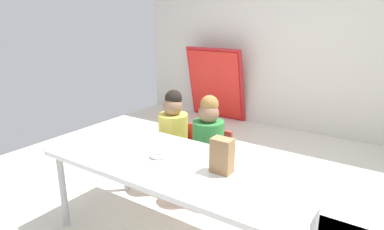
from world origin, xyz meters
TOP-DOWN VIEW (x-y plane):
  - ground_plane at (-0.00, 0.00)m, footprint 5.26×4.44m
  - back_wall at (0.00, 2.22)m, footprint 5.26×0.10m
  - craft_table at (-0.05, -0.68)m, footprint 1.82×0.77m
  - seated_child_near_camera at (-0.55, -0.07)m, footprint 0.32×0.32m
  - seated_child_middle_seat at (-0.19, -0.07)m, footprint 0.32×0.32m
  - folded_activity_table at (-1.35, 2.02)m, footprint 0.90×0.29m
  - paper_bag_brown at (0.26, -0.66)m, footprint 0.13×0.09m
  - paper_plate_near_edge at (-0.20, -0.71)m, footprint 0.18×0.18m
  - paper_plate_center_table at (-0.01, -0.86)m, footprint 0.18×0.18m
  - donut_powdered_on_plate at (-0.20, -0.71)m, footprint 0.12×0.12m

SIDE VIEW (x-z plane):
  - ground_plane at x=0.00m, z-range -0.02..0.00m
  - folded_activity_table at x=-1.35m, z-range -0.01..1.08m
  - seated_child_near_camera at x=-0.55m, z-range 0.10..1.01m
  - seated_child_middle_seat at x=-0.19m, z-range 0.10..1.01m
  - craft_table at x=-0.05m, z-range 0.26..0.87m
  - paper_plate_near_edge at x=-0.20m, z-range 0.61..0.62m
  - paper_plate_center_table at x=-0.01m, z-range 0.61..0.62m
  - donut_powdered_on_plate at x=-0.20m, z-range 0.62..0.65m
  - paper_bag_brown at x=0.26m, z-range 0.61..0.83m
  - back_wall at x=0.00m, z-range 0.00..2.72m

